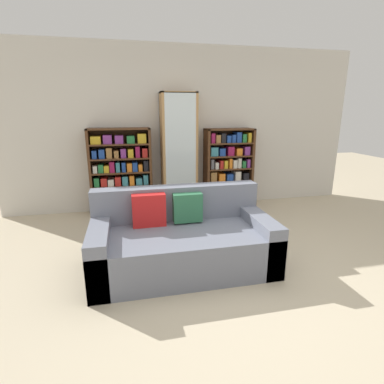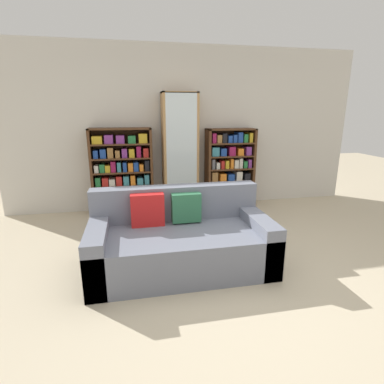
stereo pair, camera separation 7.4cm
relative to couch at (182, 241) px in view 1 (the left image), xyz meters
The scene contains 7 objects.
ground_plane 0.74m from the couch, 44.49° to the right, with size 16.00×16.00×0.00m, color beige.
wall_back 2.48m from the couch, 77.59° to the left, with size 6.06×0.06×2.70m.
couch is the anchor object (origin of this frame).
bookshelf_left 2.11m from the couch, 107.54° to the left, with size 0.98×0.32×1.40m.
display_cabinet 2.11m from the couch, 80.61° to the left, with size 0.58×0.36×1.95m.
bookshelf_right 2.35m from the couch, 58.71° to the left, with size 0.84×0.32×1.37m.
wine_bottle 1.38m from the couch, 61.73° to the left, with size 0.09×0.09×0.35m.
Camera 1 is at (-1.02, -2.47, 1.67)m, focal length 28.00 mm.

